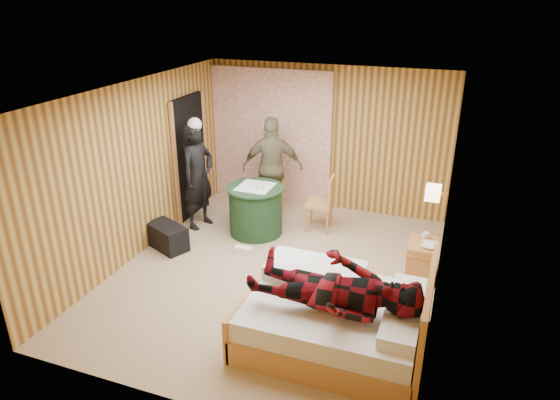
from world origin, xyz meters
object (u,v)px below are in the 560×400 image
(chair_near, at_px, (325,199))
(duffel_bag, at_px, (167,237))
(wall_lamp, at_px, (433,193))
(man_on_bed, at_px, (335,278))
(bed, at_px, (336,318))
(nightstand, at_px, (422,259))
(round_table, at_px, (256,210))
(chair_far, at_px, (271,186))
(man_at_table, at_px, (273,167))
(woman_standing, at_px, (198,176))

(chair_near, distance_m, duffel_bag, 2.52)
(wall_lamp, xyz_separation_m, man_on_bed, (-0.77, -1.79, -0.35))
(bed, xyz_separation_m, duffel_bag, (-2.92, 1.24, -0.11))
(bed, height_order, nightstand, bed)
(nightstand, distance_m, chair_near, 1.90)
(round_table, relative_size, chair_far, 0.97)
(bed, xyz_separation_m, man_at_table, (-1.87, 2.93, 0.56))
(nightstand, xyz_separation_m, man_on_bed, (-0.73, -1.94, 0.68))
(round_table, height_order, duffel_bag, round_table)
(round_table, height_order, chair_far, chair_far)
(chair_near, bearing_deg, bed, 14.66)
(nightstand, bearing_deg, wall_lamp, -74.01)
(wall_lamp, height_order, woman_standing, woman_standing)
(round_table, bearing_deg, chair_far, 90.90)
(wall_lamp, bearing_deg, duffel_bag, -175.07)
(duffel_bag, xyz_separation_m, man_on_bed, (2.95, -1.47, 0.76))
(bed, xyz_separation_m, chair_near, (-0.87, 2.66, 0.23))
(wall_lamp, distance_m, woman_standing, 3.69)
(wall_lamp, bearing_deg, nightstand, 105.99)
(nightstand, bearing_deg, woman_standing, 173.65)
(man_at_table, bearing_deg, chair_near, 146.72)
(wall_lamp, relative_size, bed, 0.13)
(bed, height_order, woman_standing, woman_standing)
(chair_near, height_order, duffel_bag, chair_near)
(chair_far, bearing_deg, round_table, -96.89)
(wall_lamp, distance_m, chair_near, 2.14)
(round_table, xyz_separation_m, man_at_table, (-0.00, 0.75, 0.46))
(nightstand, height_order, duffel_bag, nightstand)
(bed, xyz_separation_m, nightstand, (0.75, 1.71, -0.04))
(wall_lamp, height_order, man_at_table, man_at_table)
(chair_near, bearing_deg, wall_lamp, 53.10)
(chair_near, bearing_deg, nightstand, 56.21)
(bed, relative_size, man_on_bed, 1.11)
(round_table, bearing_deg, chair_near, 26.04)
(chair_far, bearing_deg, nightstand, -31.85)
(chair_far, bearing_deg, chair_near, -20.38)
(chair_far, xyz_separation_m, woman_standing, (-0.95, -0.78, 0.33))
(bed, bearing_deg, man_at_table, 122.48)
(bed, relative_size, man_at_table, 1.14)
(round_table, xyz_separation_m, chair_near, (0.99, 0.48, 0.13))
(chair_near, distance_m, woman_standing, 2.06)
(man_on_bed, bearing_deg, man_at_table, 120.87)
(nightstand, relative_size, chair_near, 0.58)
(wall_lamp, relative_size, chair_near, 0.28)
(man_on_bed, bearing_deg, chair_near, 107.23)
(bed, distance_m, chair_far, 3.45)
(wall_lamp, bearing_deg, chair_near, 146.60)
(chair_near, bearing_deg, woman_standing, -77.74)
(wall_lamp, relative_size, nightstand, 0.49)
(chair_far, distance_m, duffel_bag, 1.98)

